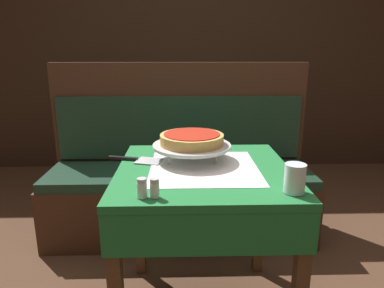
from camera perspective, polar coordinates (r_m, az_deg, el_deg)
The scene contains 11 objects.
dining_table_front at distance 1.51m, azimuth 1.96°, elevation -8.07°, with size 0.74×0.74×0.74m.
dining_table_rear at distance 3.18m, azimuth -2.61°, elevation 4.59°, with size 0.69×0.69×0.75m.
booth_bench at distance 2.36m, azimuth -1.99°, elevation -7.08°, with size 1.75×0.52×1.15m.
back_wall_panel at distance 3.62m, azimuth -0.16°, elevation 14.87°, with size 6.00×0.04×2.40m, color black.
pizza_pan_stand at distance 1.54m, azimuth -0.03°, elevation -0.39°, with size 0.35×0.35×0.07m.
deep_dish_pizza at distance 1.53m, azimuth -0.03°, elevation 0.86°, with size 0.29×0.29×0.05m.
pizza_server at distance 1.58m, azimuth -9.01°, elevation -2.60°, with size 0.26×0.12×0.01m.
water_glass_near at distance 1.25m, azimuth 16.75°, elevation -5.50°, with size 0.07×0.07×0.10m.
salt_shaker at distance 1.18m, azimuth -8.32°, elevation -7.28°, with size 0.04×0.04×0.07m.
pepper_shaker at distance 1.17m, azimuth -6.24°, elevation -7.32°, with size 0.03×0.03×0.07m.
condiment_caddy at distance 3.07m, azimuth -0.95°, elevation 6.97°, with size 0.14×0.14×0.14m.
Camera 1 is at (-0.09, -1.38, 1.23)m, focal length 32.00 mm.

